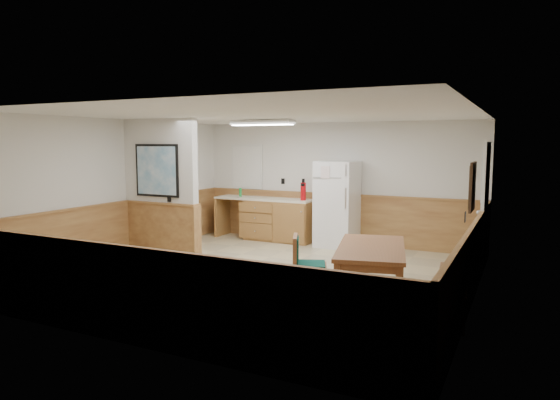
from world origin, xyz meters
The scene contains 20 objects.
ground centered at (0.00, 0.00, 0.00)m, with size 6.00×6.00×0.00m, color tan.
ceiling centered at (0.00, 0.00, 2.50)m, with size 6.00×6.00×0.02m, color white.
back_wall centered at (0.00, 3.00, 1.25)m, with size 6.00×0.02×2.50m, color silver.
right_wall centered at (3.00, 0.00, 1.25)m, with size 0.02×6.00×2.50m, color silver.
left_wall centered at (-3.00, 0.00, 1.25)m, with size 0.02×6.00×2.50m, color silver.
wainscot_back centered at (0.00, 2.98, 0.50)m, with size 6.00×0.04×1.00m, color tan.
wainscot_right centered at (2.98, 0.00, 0.50)m, with size 0.04×6.00×1.00m, color tan.
wainscot_left centered at (-2.98, 0.00, 0.50)m, with size 0.04×6.00×1.00m, color tan.
partition_wall centered at (-2.25, 0.19, 1.23)m, with size 1.50×0.20×2.50m.
kitchen_counter centered at (-1.21, 2.68, 0.46)m, with size 2.20×0.61×1.00m.
exterior_door centered at (2.96, 1.90, 1.05)m, with size 0.07×1.02×2.15m.
kitchen_window centered at (-2.10, 2.98, 1.55)m, with size 0.80×0.04×1.00m.
wall_painting centered at (2.97, -0.30, 1.55)m, with size 0.04×0.50×0.60m.
fluorescent_fixture centered at (-0.80, 1.30, 2.45)m, with size 1.20×0.30×0.09m.
refrigerator centered at (0.18, 2.63, 0.86)m, with size 0.79×0.74×1.72m.
dining_table centered at (1.80, -0.56, 0.66)m, with size 1.20×1.82×0.75m.
dining_bench centered at (2.80, -0.49, 0.34)m, with size 0.50×1.56×0.45m.
dining_chair centered at (0.92, -0.75, 0.49)m, with size 0.74×0.62×0.85m.
fire_extinguisher centered at (-0.56, 2.64, 1.10)m, with size 0.13×0.13×0.45m.
soap_bottle centered at (-2.09, 2.68, 0.99)m, with size 0.06×0.06×0.19m, color #1A903A.
Camera 1 is at (3.55, -6.75, 2.08)m, focal length 32.00 mm.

